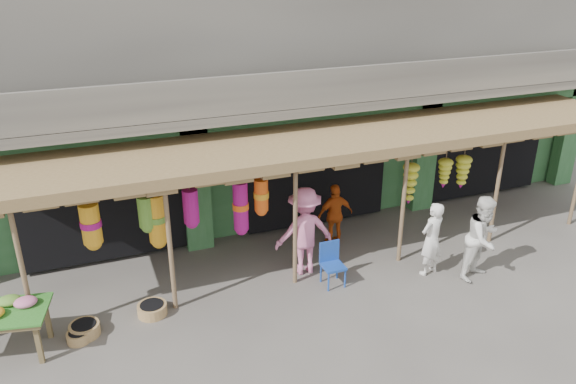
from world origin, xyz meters
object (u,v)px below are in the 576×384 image
object	(u,v)px
blue_chair	(332,261)
person_shopper	(304,231)
person_right	(483,238)
person_vendor	(335,215)
person_front	(432,239)

from	to	relation	value
blue_chair	person_shopper	world-z (taller)	person_shopper
person_right	person_vendor	distance (m)	3.29
person_right	person_vendor	bearing A→B (deg)	111.52
person_right	person_shopper	xyz separation A→B (m)	(-3.36, 1.53, 0.05)
blue_chair	person_front	bearing A→B (deg)	-11.03
person_front	person_right	xyz separation A→B (m)	(0.90, -0.50, 0.10)
person_right	person_vendor	world-z (taller)	person_right
blue_chair	person_vendor	bearing A→B (deg)	62.10
blue_chair	person_shopper	xyz separation A→B (m)	(-0.35, 0.63, 0.46)
person_front	blue_chair	bearing A→B (deg)	-27.07
blue_chair	person_vendor	size ratio (longest dim) A/B	0.61
person_vendor	blue_chair	bearing A→B (deg)	61.38
person_right	person_front	bearing A→B (deg)	130.34
person_right	person_vendor	xyz separation A→B (m)	(-2.21, 2.43, -0.17)
blue_chair	person_front	xyz separation A→B (m)	(2.11, -0.41, 0.31)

